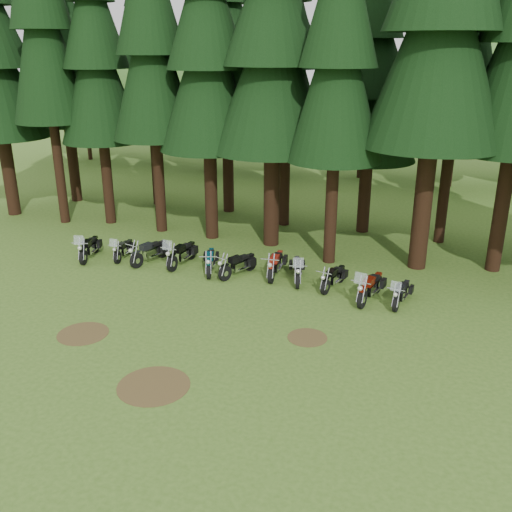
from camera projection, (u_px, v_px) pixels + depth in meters
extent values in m
plane|color=#3D621E|center=(185.00, 323.00, 20.87)|extent=(120.00, 120.00, 0.00)
cylinder|color=black|center=(8.00, 169.00, 33.37)|extent=(0.73, 0.73, 5.51)
cylinder|color=black|center=(58.00, 163.00, 31.60)|extent=(0.52, 0.52, 6.77)
cone|color=black|center=(43.00, 38.00, 29.34)|extent=(3.92, 3.92, 8.47)
cylinder|color=black|center=(107.00, 175.00, 31.74)|extent=(0.58, 0.58, 5.53)
cone|color=black|center=(98.00, 75.00, 29.89)|extent=(4.32, 4.32, 6.91)
cone|color=black|center=(91.00, 8.00, 28.75)|extent=(3.46, 3.46, 5.83)
cylinder|color=black|center=(159.00, 177.00, 30.24)|extent=(0.58, 0.58, 5.99)
cone|color=black|center=(152.00, 63.00, 28.24)|extent=(4.32, 4.32, 7.49)
cylinder|color=black|center=(211.00, 186.00, 29.21)|extent=(0.66, 0.66, 5.57)
cone|color=black|center=(208.00, 77.00, 27.35)|extent=(4.95, 4.95, 6.96)
cone|color=black|center=(206.00, 2.00, 26.21)|extent=(3.96, 3.96, 5.87)
cylinder|color=black|center=(271.00, 190.00, 28.15)|extent=(0.77, 0.77, 5.70)
cone|color=black|center=(273.00, 74.00, 26.25)|extent=(5.81, 5.81, 7.12)
cylinder|color=black|center=(332.00, 203.00, 25.80)|extent=(0.55, 0.55, 5.71)
cone|color=black|center=(338.00, 76.00, 23.89)|extent=(4.15, 4.15, 7.14)
cylinder|color=black|center=(424.00, 197.00, 25.00)|extent=(0.80, 0.80, 6.62)
cone|color=black|center=(440.00, 43.00, 22.79)|extent=(5.98, 5.98, 8.27)
cylinder|color=black|center=(502.00, 202.00, 24.72)|extent=(0.64, 0.64, 6.35)
cylinder|color=black|center=(72.00, 156.00, 36.30)|extent=(0.67, 0.67, 5.87)
cone|color=black|center=(62.00, 63.00, 34.34)|extent=(5.00, 5.00, 7.33)
cone|color=black|center=(55.00, 0.00, 33.13)|extent=(4.00, 4.00, 6.19)
cylinder|color=black|center=(156.00, 161.00, 35.54)|extent=(0.60, 0.60, 5.53)
cone|color=black|center=(150.00, 72.00, 33.69)|extent=(4.52, 4.52, 6.91)
cone|color=black|center=(147.00, 12.00, 32.56)|extent=(3.62, 3.62, 5.83)
cylinder|color=black|center=(228.00, 166.00, 33.99)|extent=(0.65, 0.65, 5.55)
cone|color=black|center=(227.00, 72.00, 32.13)|extent=(4.85, 4.85, 6.94)
cone|color=black|center=(225.00, 9.00, 30.99)|extent=(3.88, 3.88, 5.86)
cylinder|color=black|center=(285.00, 176.00, 31.39)|extent=(0.58, 0.58, 5.52)
cone|color=black|center=(286.00, 76.00, 29.55)|extent=(4.35, 4.35, 6.90)
cone|color=black|center=(288.00, 8.00, 28.42)|extent=(3.48, 3.48, 5.83)
cylinder|color=black|center=(365.00, 189.00, 30.36)|extent=(0.66, 0.66, 4.70)
cone|color=black|center=(371.00, 102.00, 28.79)|extent=(4.94, 4.94, 5.87)
cone|color=black|center=(375.00, 44.00, 27.83)|extent=(3.95, 3.95, 4.96)
cylinder|color=black|center=(445.00, 189.00, 28.55)|extent=(0.53, 0.53, 5.56)
cone|color=black|center=(458.00, 78.00, 26.69)|extent=(3.94, 3.94, 6.95)
cone|color=black|center=(467.00, 1.00, 25.54)|extent=(3.15, 3.15, 5.87)
cylinder|color=black|center=(89.00, 140.00, 50.05)|extent=(0.36, 0.36, 3.33)
sphere|color=#386528|center=(83.00, 88.00, 48.50)|extent=(7.78, 7.78, 7.78)
sphere|color=#386528|center=(91.00, 99.00, 47.55)|extent=(5.55, 5.55, 5.55)
cylinder|color=black|center=(153.00, 144.00, 48.48)|extent=(0.36, 0.36, 3.29)
sphere|color=#386528|center=(149.00, 90.00, 46.95)|extent=(7.69, 7.69, 7.69)
sphere|color=#386528|center=(159.00, 101.00, 46.02)|extent=(5.49, 5.49, 5.49)
cylinder|color=black|center=(207.00, 153.00, 45.84)|extent=(0.36, 0.36, 2.80)
sphere|color=#386528|center=(206.00, 105.00, 44.53)|extent=(6.53, 6.53, 6.53)
sphere|color=#386528|center=(215.00, 115.00, 43.74)|extent=(4.67, 4.67, 4.67)
cylinder|color=black|center=(276.00, 158.00, 44.29)|extent=(0.36, 0.36, 2.55)
sphere|color=#386528|center=(277.00, 114.00, 43.10)|extent=(5.95, 5.95, 5.95)
sphere|color=#386528|center=(287.00, 123.00, 42.38)|extent=(4.25, 4.25, 4.25)
cylinder|color=black|center=(360.00, 161.00, 43.28)|extent=(0.36, 0.36, 2.47)
sphere|color=#386528|center=(363.00, 117.00, 42.13)|extent=(5.76, 5.76, 5.76)
sphere|color=#386528|center=(374.00, 127.00, 41.43)|extent=(4.12, 4.12, 4.12)
cylinder|color=black|center=(451.00, 162.00, 40.46)|extent=(0.36, 0.36, 3.52)
sphere|color=#386528|center=(460.00, 93.00, 38.82)|extent=(8.21, 8.21, 8.21)
sphere|color=#386528|center=(480.00, 108.00, 37.82)|extent=(5.87, 5.87, 5.87)
cylinder|color=#4C3D1E|center=(83.00, 334.00, 20.10)|extent=(1.80, 1.80, 0.01)
cylinder|color=#4C3D1E|center=(307.00, 337.00, 19.83)|extent=(1.40, 1.40, 0.01)
cylinder|color=#4C3D1E|center=(154.00, 386.00, 17.03)|extent=(2.20, 2.20, 0.01)
cylinder|color=black|center=(83.00, 257.00, 26.29)|extent=(0.34, 0.72, 0.71)
cylinder|color=black|center=(95.00, 246.00, 27.84)|extent=(0.34, 0.72, 0.71)
cube|color=silver|center=(90.00, 249.00, 27.08)|extent=(0.50, 0.80, 0.36)
cube|color=black|center=(87.00, 243.00, 26.72)|extent=(0.47, 0.66, 0.26)
cube|color=black|center=(91.00, 241.00, 27.19)|extent=(0.47, 0.66, 0.13)
cube|color=silver|center=(79.00, 240.00, 25.66)|extent=(0.47, 0.26, 0.42)
cylinder|color=black|center=(118.00, 257.00, 26.45)|extent=(0.22, 0.61, 0.60)
cylinder|color=black|center=(130.00, 247.00, 27.74)|extent=(0.22, 0.61, 0.60)
cube|color=silver|center=(124.00, 250.00, 27.11)|extent=(0.35, 0.67, 0.31)
cube|color=black|center=(122.00, 245.00, 26.80)|extent=(0.35, 0.54, 0.22)
cube|color=black|center=(125.00, 243.00, 27.20)|extent=(0.35, 0.54, 0.11)
cube|color=silver|center=(113.00, 243.00, 25.91)|extent=(0.40, 0.17, 0.36)
cylinder|color=black|center=(137.00, 260.00, 25.90)|extent=(0.33, 0.74, 0.72)
cylinder|color=black|center=(163.00, 250.00, 27.20)|extent=(0.33, 0.74, 0.72)
cube|color=silver|center=(151.00, 253.00, 26.56)|extent=(0.49, 0.82, 0.37)
cube|color=black|center=(146.00, 246.00, 26.23)|extent=(0.47, 0.66, 0.26)
cube|color=black|center=(154.00, 244.00, 26.63)|extent=(0.47, 0.66, 0.13)
cylinder|color=black|center=(172.00, 264.00, 25.51)|extent=(0.19, 0.74, 0.73)
cylinder|color=black|center=(191.00, 252.00, 26.99)|extent=(0.19, 0.74, 0.73)
cube|color=silver|center=(183.00, 255.00, 26.26)|extent=(0.35, 0.79, 0.38)
cube|color=black|center=(179.00, 249.00, 25.91)|extent=(0.36, 0.63, 0.27)
cube|color=black|center=(185.00, 246.00, 26.36)|extent=(0.36, 0.63, 0.13)
cube|color=silver|center=(167.00, 245.00, 24.88)|extent=(0.47, 0.16, 0.44)
cylinder|color=black|center=(209.00, 271.00, 24.71)|extent=(0.38, 0.70, 0.69)
cylinder|color=black|center=(212.00, 258.00, 26.23)|extent=(0.38, 0.70, 0.69)
cube|color=silver|center=(210.00, 262.00, 25.49)|extent=(0.53, 0.79, 0.36)
cube|color=#074D5D|center=(210.00, 256.00, 25.13)|extent=(0.50, 0.65, 0.25)
cube|color=black|center=(211.00, 253.00, 25.60)|extent=(0.50, 0.65, 0.13)
cylinder|color=black|center=(225.00, 273.00, 24.50)|extent=(0.39, 0.69, 0.68)
cylinder|color=black|center=(250.00, 263.00, 25.61)|extent=(0.39, 0.69, 0.68)
cube|color=silver|center=(239.00, 266.00, 25.06)|extent=(0.54, 0.78, 0.35)
cube|color=black|center=(235.00, 259.00, 24.77)|extent=(0.50, 0.64, 0.25)
cube|color=black|center=(242.00, 257.00, 25.11)|extent=(0.50, 0.64, 0.12)
cylinder|color=black|center=(271.00, 275.00, 24.25)|extent=(0.23, 0.74, 0.73)
cylinder|color=black|center=(280.00, 261.00, 25.80)|extent=(0.23, 0.74, 0.73)
cube|color=silver|center=(276.00, 265.00, 25.04)|extent=(0.39, 0.80, 0.38)
cube|color=#AE2619|center=(275.00, 259.00, 24.67)|extent=(0.40, 0.64, 0.27)
cube|color=black|center=(277.00, 256.00, 25.15)|extent=(0.40, 0.64, 0.13)
cylinder|color=black|center=(298.00, 281.00, 23.72)|extent=(0.35, 0.70, 0.69)
cylinder|color=black|center=(297.00, 267.00, 25.23)|extent=(0.35, 0.70, 0.69)
cube|color=silver|center=(297.00, 271.00, 24.49)|extent=(0.50, 0.78, 0.35)
cube|color=black|center=(298.00, 265.00, 24.14)|extent=(0.47, 0.64, 0.25)
cube|color=black|center=(297.00, 262.00, 24.60)|extent=(0.47, 0.64, 0.12)
cube|color=silver|center=(298.00, 263.00, 23.11)|extent=(0.46, 0.26, 0.41)
cylinder|color=black|center=(325.00, 287.00, 23.17)|extent=(0.27, 0.66, 0.64)
cylinder|color=black|center=(341.00, 275.00, 24.36)|extent=(0.27, 0.66, 0.64)
cube|color=silver|center=(334.00, 279.00, 23.77)|extent=(0.41, 0.72, 0.33)
cube|color=black|center=(332.00, 273.00, 23.47)|extent=(0.40, 0.59, 0.23)
cube|color=black|center=(337.00, 270.00, 23.84)|extent=(0.40, 0.59, 0.12)
cylinder|color=black|center=(362.00, 299.00, 21.93)|extent=(0.29, 0.75, 0.74)
cylinder|color=black|center=(377.00, 284.00, 23.33)|extent=(0.29, 0.75, 0.74)
cube|color=silver|center=(371.00, 289.00, 22.64)|extent=(0.45, 0.83, 0.38)
cube|color=maroon|center=(369.00, 282.00, 22.29)|extent=(0.44, 0.66, 0.27)
cube|color=black|center=(374.00, 278.00, 22.72)|extent=(0.44, 0.66, 0.13)
cube|color=silver|center=(360.00, 278.00, 21.32)|extent=(0.49, 0.22, 0.44)
cylinder|color=black|center=(396.00, 304.00, 21.67)|extent=(0.21, 0.64, 0.62)
cylinder|color=black|center=(406.00, 290.00, 22.89)|extent=(0.21, 0.64, 0.62)
cube|color=silver|center=(402.00, 294.00, 22.29)|extent=(0.35, 0.69, 0.32)
cube|color=black|center=(401.00, 288.00, 21.99)|extent=(0.35, 0.55, 0.23)
cube|color=black|center=(404.00, 285.00, 22.36)|extent=(0.35, 0.55, 0.11)
cube|color=silver|center=(396.00, 286.00, 21.14)|extent=(0.41, 0.17, 0.37)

